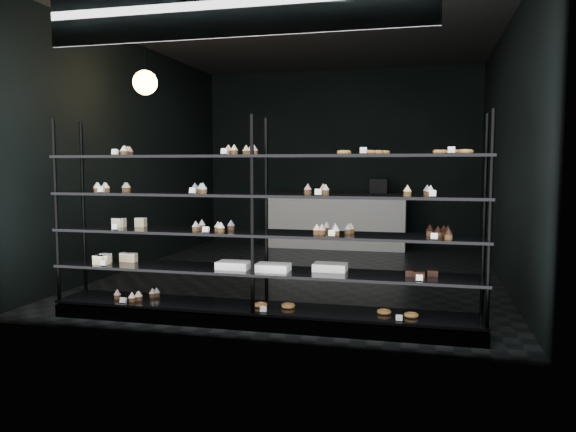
{
  "coord_description": "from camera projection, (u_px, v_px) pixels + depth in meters",
  "views": [
    {
      "loc": [
        1.57,
        -7.34,
        1.47
      ],
      "look_at": [
        0.22,
        -1.9,
        0.96
      ],
      "focal_mm": 35.0,
      "sensor_mm": 36.0,
      "label": 1
    }
  ],
  "objects": [
    {
      "name": "display_shelf",
      "position": [
        258.0,
        257.0,
        5.16
      ],
      "size": [
        4.0,
        0.5,
        1.91
      ],
      "color": "black",
      "rests_on": "room"
    },
    {
      "name": "room",
      "position": [
        306.0,
        155.0,
        7.46
      ],
      "size": [
        5.01,
        6.01,
        3.2
      ],
      "color": "black",
      "rests_on": "ground"
    },
    {
      "name": "pendant_lamp",
      "position": [
        145.0,
        82.0,
        6.67
      ],
      "size": [
        0.29,
        0.29,
        0.87
      ],
      "color": "black",
      "rests_on": "room"
    },
    {
      "name": "service_counter",
      "position": [
        338.0,
        220.0,
        9.96
      ],
      "size": [
        2.49,
        0.65,
        1.23
      ],
      "color": "white",
      "rests_on": "room"
    },
    {
      "name": "signage",
      "position": [
        231.0,
        6.0,
        4.52
      ],
      "size": [
        3.3,
        0.05,
        0.5
      ],
      "color": "#0F0E46",
      "rests_on": "room"
    }
  ]
}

